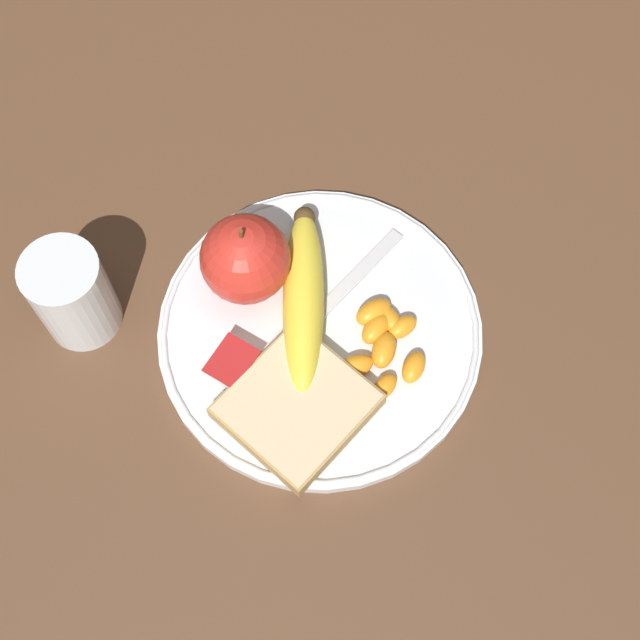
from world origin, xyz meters
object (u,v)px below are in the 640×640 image
at_px(plate, 320,331).
at_px(apple, 245,259).
at_px(bread_slice, 297,406).
at_px(fork, 318,314).
at_px(banana, 304,297).
at_px(juice_glass, 73,296).
at_px(jam_packet, 233,365).

height_order(plate, apple, apple).
bearing_deg(bread_slice, apple, -128.24).
bearing_deg(fork, banana, -84.55).
xyz_separation_m(plate, fork, (-0.01, -0.01, 0.01)).
bearing_deg(apple, juice_glass, -46.43).
distance_m(plate, bread_slice, 0.08).
bearing_deg(plate, apple, -95.47).
height_order(banana, bread_slice, banana).
bearing_deg(jam_packet, apple, -155.07).
relative_size(apple, fork, 0.47).
distance_m(juice_glass, fork, 0.21).
relative_size(plate, juice_glass, 3.03).
bearing_deg(bread_slice, juice_glass, -84.00).
relative_size(bread_slice, fork, 0.67).
xyz_separation_m(juice_glass, bread_slice, (-0.02, 0.21, -0.02)).
relative_size(juice_glass, banana, 0.55).
bearing_deg(juice_glass, apple, 133.57).
height_order(plate, jam_packet, jam_packet).
distance_m(apple, banana, 0.06).
distance_m(juice_glass, apple, 0.15).
height_order(plate, bread_slice, bread_slice).
bearing_deg(bread_slice, banana, -151.24).
bearing_deg(plate, jam_packet, -31.44).
distance_m(plate, apple, 0.09).
relative_size(plate, apple, 3.24).
relative_size(apple, banana, 0.52).
height_order(juice_glass, fork, juice_glass).
relative_size(plate, fork, 1.53).
relative_size(juice_glass, bread_slice, 0.75).
bearing_deg(juice_glass, fork, 120.56).
distance_m(apple, jam_packet, 0.09).
bearing_deg(plate, fork, -139.86).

